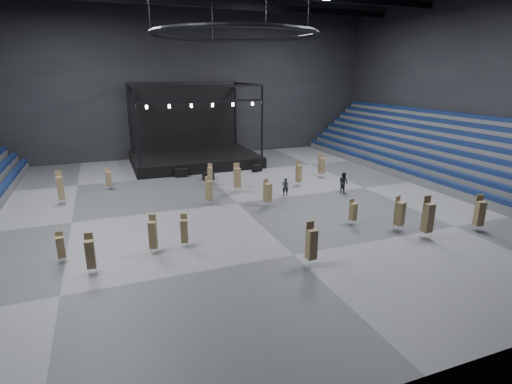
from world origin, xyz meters
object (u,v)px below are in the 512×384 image
object	(u,v)px
chair_stack_2	(321,165)
chair_stack_4	(237,177)
chair_stack_3	(268,192)
chair_stack_11	(109,178)
chair_stack_9	(209,190)
flight_case_mid	(208,176)
chair_stack_6	(400,213)
chair_stack_15	(353,211)
chair_stack_16	(90,253)
chair_stack_0	(153,234)
flight_case_left	(181,173)
man_center	(285,187)
chair_stack_12	(210,174)
crew_member	(343,183)
chair_stack_14	(428,217)
chair_stack_8	(480,213)
chair_stack_10	(61,247)
chair_stack_1	(311,243)
chair_stack_5	(299,173)
chair_stack_7	(60,187)
flight_case_right	(257,168)
chair_stack_13	(184,230)
stage	(193,151)

from	to	relation	value
chair_stack_2	chair_stack_4	size ratio (longest dim) A/B	0.91
chair_stack_3	chair_stack_11	xyz separation A→B (m)	(-11.65, 9.75, -0.16)
chair_stack_9	flight_case_mid	bearing A→B (deg)	53.41
chair_stack_6	chair_stack_11	world-z (taller)	chair_stack_6
chair_stack_15	chair_stack_16	bearing A→B (deg)	170.96
chair_stack_0	flight_case_mid	bearing A→B (deg)	83.77
flight_case_left	man_center	distance (m)	12.12
chair_stack_12	man_center	xyz separation A→B (m)	(5.23, -5.60, -0.29)
chair_stack_12	crew_member	bearing A→B (deg)	-9.31
chair_stack_6	chair_stack_14	world-z (taller)	chair_stack_14
chair_stack_8	chair_stack_10	size ratio (longest dim) A/B	1.37
chair_stack_2	chair_stack_4	xyz separation A→B (m)	(-9.68, -1.88, 0.10)
chair_stack_1	chair_stack_8	distance (m)	12.95
chair_stack_8	chair_stack_11	bearing A→B (deg)	154.85
flight_case_left	chair_stack_15	world-z (taller)	chair_stack_15
chair_stack_10	chair_stack_1	bearing A→B (deg)	-25.36
chair_stack_5	crew_member	distance (m)	4.43
chair_stack_7	chair_stack_14	world-z (taller)	chair_stack_14
chair_stack_14	crew_member	size ratio (longest dim) A/B	1.51
chair_stack_2	crew_member	bearing A→B (deg)	-103.00
flight_case_mid	chair_stack_1	bearing A→B (deg)	-88.25
chair_stack_8	flight_case_mid	bearing A→B (deg)	139.94
crew_member	flight_case_right	bearing A→B (deg)	12.76
chair_stack_2	flight_case_mid	bearing A→B (deg)	160.34
chair_stack_3	chair_stack_13	size ratio (longest dim) A/B	1.06
chair_stack_15	chair_stack_14	bearing A→B (deg)	-63.88
chair_stack_0	chair_stack_12	size ratio (longest dim) A/B	1.16
chair_stack_1	chair_stack_10	bearing A→B (deg)	154.27
chair_stack_10	chair_stack_11	world-z (taller)	chair_stack_11
flight_case_right	chair_stack_3	xyz separation A→B (m)	(-3.48, -11.28, 0.84)
stage	flight_case_right	size ratio (longest dim) A/B	12.78
flight_case_left	flight_case_mid	size ratio (longest dim) A/B	1.17
chair_stack_8	flight_case_right	bearing A→B (deg)	125.64
flight_case_right	chair_stack_9	world-z (taller)	chair_stack_9
chair_stack_5	man_center	size ratio (longest dim) A/B	1.51
flight_case_left	chair_stack_11	world-z (taller)	chair_stack_11
chair_stack_1	chair_stack_14	world-z (taller)	chair_stack_14
chair_stack_9	chair_stack_12	xyz separation A→B (m)	(1.57, 5.55, -0.11)
chair_stack_8	chair_stack_16	xyz separation A→B (m)	(-24.29, 2.94, -0.12)
flight_case_mid	chair_stack_0	xyz separation A→B (m)	(-7.32, -15.42, 0.86)
chair_stack_4	chair_stack_8	distance (m)	19.05
chair_stack_0	chair_stack_12	distance (m)	15.03
chair_stack_11	man_center	bearing A→B (deg)	-37.54
chair_stack_5	chair_stack_11	size ratio (longest dim) A/B	1.22
chair_stack_2	chair_stack_15	size ratio (longest dim) A/B	1.29
flight_case_right	chair_stack_7	xyz separation A→B (m)	(-18.88, -4.57, 1.03)
chair_stack_8	man_center	size ratio (longest dim) A/B	1.58
chair_stack_0	crew_member	world-z (taller)	chair_stack_0
chair_stack_12	chair_stack_9	bearing A→B (deg)	-82.63
chair_stack_8	man_center	distance (m)	14.85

